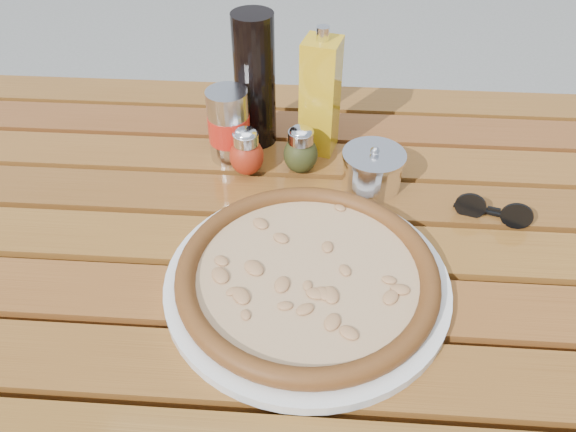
# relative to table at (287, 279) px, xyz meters

# --- Properties ---
(table) EXTENTS (1.40, 0.90, 0.75)m
(table) POSITION_rel_table_xyz_m (0.00, 0.00, 0.00)
(table) COLOR #331A0B
(table) RESTS_ON ground
(plate) EXTENTS (0.37, 0.37, 0.01)m
(plate) POSITION_rel_table_xyz_m (0.03, -0.08, 0.08)
(plate) COLOR white
(plate) RESTS_ON table
(pizza) EXTENTS (0.39, 0.39, 0.03)m
(pizza) POSITION_rel_table_xyz_m (0.03, -0.08, 0.10)
(pizza) COLOR beige
(pizza) RESTS_ON plate
(pepper_shaker) EXTENTS (0.07, 0.07, 0.08)m
(pepper_shaker) POSITION_rel_table_xyz_m (-0.07, 0.16, 0.11)
(pepper_shaker) COLOR #B42D14
(pepper_shaker) RESTS_ON table
(oregano_shaker) EXTENTS (0.07, 0.07, 0.08)m
(oregano_shaker) POSITION_rel_table_xyz_m (0.01, 0.17, 0.11)
(oregano_shaker) COLOR #3B3F19
(oregano_shaker) RESTS_ON table
(dark_bottle) EXTENTS (0.08, 0.08, 0.22)m
(dark_bottle) POSITION_rel_table_xyz_m (-0.07, 0.25, 0.19)
(dark_bottle) COLOR black
(dark_bottle) RESTS_ON table
(soda_can) EXTENTS (0.09, 0.09, 0.12)m
(soda_can) POSITION_rel_table_xyz_m (-0.11, 0.20, 0.13)
(soda_can) COLOR silver
(soda_can) RESTS_ON table
(olive_oil_cruet) EXTENTS (0.07, 0.07, 0.21)m
(olive_oil_cruet) POSITION_rel_table_xyz_m (0.04, 0.23, 0.17)
(olive_oil_cruet) COLOR gold
(olive_oil_cruet) RESTS_ON table
(parmesan_tin) EXTENTS (0.11, 0.11, 0.07)m
(parmesan_tin) POSITION_rel_table_xyz_m (0.12, 0.14, 0.11)
(parmesan_tin) COLOR white
(parmesan_tin) RESTS_ON table
(sunglasses) EXTENTS (0.11, 0.05, 0.04)m
(sunglasses) POSITION_rel_table_xyz_m (0.29, 0.07, 0.09)
(sunglasses) COLOR black
(sunglasses) RESTS_ON table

